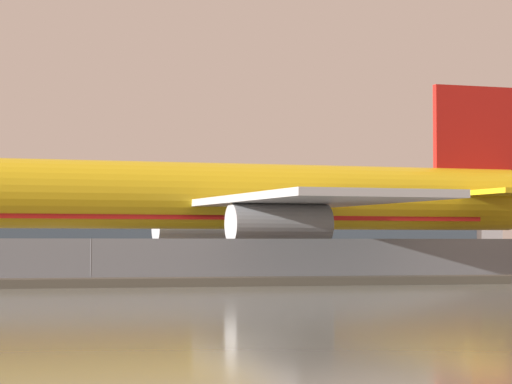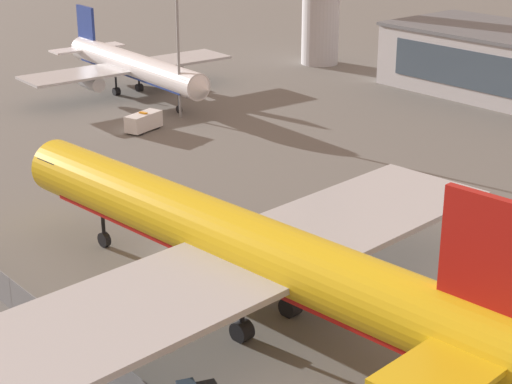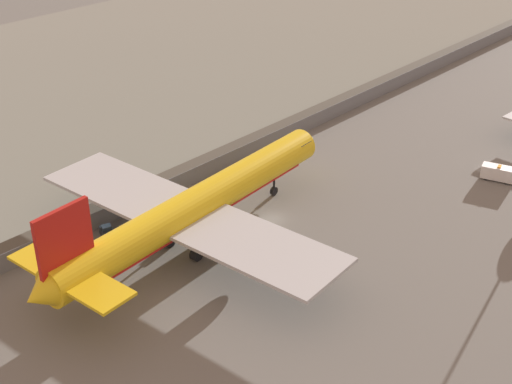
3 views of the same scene
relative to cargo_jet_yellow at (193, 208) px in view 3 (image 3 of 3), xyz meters
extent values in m
plane|color=#66635E|center=(-11.89, 3.08, -5.73)|extent=(500.00, 500.00, 0.00)
cube|color=gray|center=(-11.89, -67.92, -5.72)|extent=(320.00, 98.00, 0.01)
cube|color=#474238|center=(-11.89, -17.42, -5.48)|extent=(320.00, 3.00, 0.50)
cube|color=slate|center=(-11.89, -12.92, -4.34)|extent=(280.00, 0.08, 2.78)
cylinder|color=slate|center=(-109.89, -12.92, -4.34)|extent=(0.10, 0.10, 2.78)
cylinder|color=slate|center=(-11.89, -12.92, -4.34)|extent=(0.10, 0.10, 2.78)
cylinder|color=yellow|center=(-0.84, -0.07, 0.21)|extent=(48.32, 8.67, 4.85)
cone|color=yellow|center=(-26.13, -2.09, 0.21)|extent=(3.51, 4.84, 4.61)
cone|color=yellow|center=(24.45, 1.96, 0.21)|extent=(3.49, 4.60, 4.36)
cube|color=#232D3D|center=(-22.89, -1.83, 0.82)|extent=(2.99, 4.32, 1.45)
cube|color=red|center=(-0.84, -0.07, -1.12)|extent=(41.05, 7.13, 0.87)
cube|color=#B7BABF|center=(2.48, -11.38, -0.39)|extent=(12.39, 23.85, 0.48)
cube|color=#B7BABF|center=(0.64, 11.63, -0.39)|extent=(12.39, 23.85, 0.48)
cylinder|color=#B7BABF|center=(0.89, -9.65, -1.97)|extent=(6.92, 3.20, 2.67)
cylinder|color=#B7BABF|center=(-0.65, 9.67, -1.97)|extent=(6.92, 3.20, 2.67)
cube|color=red|center=(20.25, 1.62, 5.06)|extent=(7.24, 1.16, 8.24)
cube|color=yellow|center=(20.59, -2.60, 0.58)|extent=(5.47, 8.82, 0.39)
cube|color=yellow|center=(19.91, 5.84, 0.58)|extent=(5.47, 8.82, 0.39)
cylinder|color=black|center=(-17.62, -1.41, -3.63)|extent=(0.34, 0.34, 2.84)
cylinder|color=black|center=(-17.62, -1.41, -5.05)|extent=(1.40, 0.64, 1.36)
cylinder|color=black|center=(2.72, -2.34, -3.63)|extent=(0.39, 0.39, 2.84)
cylinder|color=black|center=(2.72, -2.34, -5.05)|extent=(1.64, 1.21, 1.56)
cylinder|color=black|center=(2.31, 2.74, -3.63)|extent=(0.39, 0.39, 2.84)
cylinder|color=black|center=(2.31, 2.74, -5.05)|extent=(1.64, 1.21, 1.56)
cube|color=#1E2328|center=(7.16, -9.92, -4.98)|extent=(2.61, 3.56, 1.11)
cube|color=#283847|center=(7.02, -10.29, -4.18)|extent=(1.59, 1.50, 0.50)
cylinder|color=black|center=(7.45, -11.08, -5.38)|extent=(0.45, 0.73, 0.70)
cylinder|color=black|center=(6.17, -10.61, -5.38)|extent=(0.45, 0.73, 0.70)
cylinder|color=black|center=(8.14, -9.22, -5.38)|extent=(0.45, 0.73, 0.70)
cylinder|color=black|center=(6.86, -8.75, -5.38)|extent=(0.45, 0.73, 0.70)
cube|color=white|center=(-45.57, 21.27, -4.46)|extent=(3.50, 5.58, 2.07)
cube|color=#283847|center=(-46.09, 23.02, -4.07)|extent=(2.24, 1.67, 0.83)
cube|color=orange|center=(-45.57, 21.27, -3.33)|extent=(1.15, 0.78, 0.16)
cylinder|color=black|center=(-46.93, 22.55, -5.31)|extent=(0.45, 0.87, 0.84)
cylinder|color=black|center=(-45.14, 23.08, -5.31)|extent=(0.45, 0.87, 0.84)
cylinder|color=black|center=(-46.00, 19.46, -5.31)|extent=(0.45, 0.87, 0.84)
cylinder|color=black|center=(-44.22, 20.00, -5.31)|extent=(0.45, 0.87, 0.84)
camera|label=1|loc=(-20.80, -86.38, -3.20)|focal=85.00mm
camera|label=2|loc=(44.01, -36.28, 25.78)|focal=60.00mm
camera|label=3|loc=(53.66, 61.60, 47.53)|focal=50.00mm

